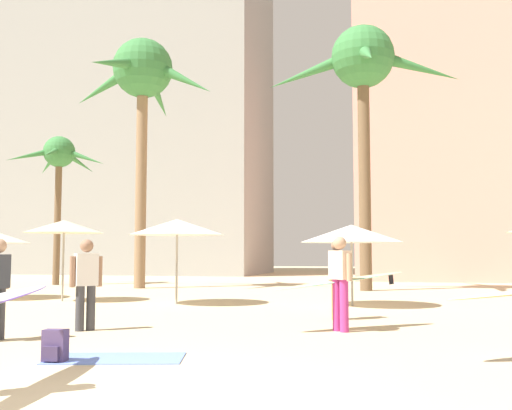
{
  "coord_description": "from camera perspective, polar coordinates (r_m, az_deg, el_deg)",
  "views": [
    {
      "loc": [
        2.84,
        -5.02,
        1.4
      ],
      "look_at": [
        0.58,
        4.43,
        2.19
      ],
      "focal_mm": 41.79,
      "sensor_mm": 36.0,
      "label": 1
    }
  ],
  "objects": [
    {
      "name": "palm_tree_far_left",
      "position": [
        28.65,
        -18.34,
        3.98
      ],
      "size": [
        4.19,
        4.55,
        6.75
      ],
      "color": "brown",
      "rests_on": "ground"
    },
    {
      "name": "person_mid_right",
      "position": [
        11.1,
        8.12,
        -7.08
      ],
      "size": [
        2.44,
        2.07,
        1.72
      ],
      "rotation": [
        0.0,
        0.0,
        3.95
      ],
      "color": "#B7337F",
      "rests_on": "ground"
    },
    {
      "name": "palm_tree_center",
      "position": [
        25.77,
        -10.84,
        11.65
      ],
      "size": [
        6.71,
        6.85,
        10.35
      ],
      "color": "#896B4C",
      "rests_on": "ground"
    },
    {
      "name": "cafe_umbrella_2",
      "position": [
        16.88,
        -7.56,
        -2.11
      ],
      "size": [
        2.67,
        2.67,
        2.37
      ],
      "color": "gray",
      "rests_on": "ground"
    },
    {
      "name": "backpack",
      "position": [
        8.33,
        -18.7,
        -12.71
      ],
      "size": [
        0.32,
        0.26,
        0.42
      ],
      "rotation": [
        0.0,
        0.0,
        4.81
      ],
      "color": "#4A3B65",
      "rests_on": "ground"
    },
    {
      "name": "palm_tree_left",
      "position": [
        24.12,
        10.21,
        12.6
      ],
      "size": [
        7.54,
        7.46,
        10.28
      ],
      "color": "brown",
      "rests_on": "ground"
    },
    {
      "name": "cafe_umbrella_0",
      "position": [
        16.31,
        9.12,
        -2.72
      ],
      "size": [
        2.77,
        2.77,
        2.18
      ],
      "color": "gray",
      "rests_on": "ground"
    },
    {
      "name": "ground",
      "position": [
        5.94,
        -16.4,
        -18.14
      ],
      "size": [
        120.0,
        120.0,
        0.0
      ],
      "primitive_type": "plane",
      "color": "#C6B28C"
    },
    {
      "name": "cafe_umbrella_1",
      "position": [
        18.63,
        -17.9,
        -1.98
      ],
      "size": [
        2.3,
        2.3,
        2.39
      ],
      "color": "gray",
      "rests_on": "ground"
    },
    {
      "name": "beach_towel",
      "position": [
        8.41,
        -13.27,
        -14.08
      ],
      "size": [
        1.96,
        1.32,
        0.01
      ],
      "primitive_type": "cube",
      "rotation": [
        0.0,
        0.0,
        0.25
      ],
      "color": "#6684E0",
      "rests_on": "ground"
    },
    {
      "name": "hotel_tower_gray",
      "position": [
        45.93,
        -11.45,
        13.5
      ],
      "size": [
        18.84,
        8.85,
        31.31
      ],
      "primitive_type": "cube",
      "color": "gray",
      "rests_on": "ground"
    },
    {
      "name": "person_near_right",
      "position": [
        11.42,
        -15.96,
        -6.96
      ],
      "size": [
        0.49,
        0.5,
        1.66
      ],
      "rotation": [
        0.0,
        0.0,
        2.37
      ],
      "color": "#3D3D42",
      "rests_on": "ground"
    },
    {
      "name": "person_far_left",
      "position": [
        12.92,
        7.77,
        -6.72
      ],
      "size": [
        0.33,
        0.6,
        1.7
      ],
      "rotation": [
        0.0,
        0.0,
        5.99
      ],
      "color": "gold",
      "rests_on": "ground"
    }
  ]
}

